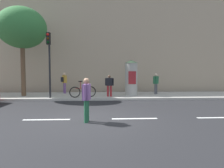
# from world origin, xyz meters

# --- Properties ---
(ground_plane) EXTENTS (80.00, 80.00, 0.00)m
(ground_plane) POSITION_xyz_m (0.00, 0.00, 0.00)
(ground_plane) COLOR #232326
(sidewalk_curb) EXTENTS (36.00, 4.00, 0.15)m
(sidewalk_curb) POSITION_xyz_m (0.00, 7.00, 0.07)
(sidewalk_curb) COLOR #B2ADA3
(sidewalk_curb) RESTS_ON ground_plane
(lane_markings) EXTENTS (25.80, 0.16, 0.01)m
(lane_markings) POSITION_xyz_m (-0.00, 0.00, 0.00)
(lane_markings) COLOR silver
(lane_markings) RESTS_ON ground_plane
(building_backdrop) EXTENTS (36.00, 5.00, 10.86)m
(building_backdrop) POSITION_xyz_m (0.00, 12.00, 5.43)
(building_backdrop) COLOR tan
(building_backdrop) RESTS_ON ground_plane
(traffic_light) EXTENTS (0.24, 0.45, 4.15)m
(traffic_light) POSITION_xyz_m (-2.91, 5.24, 2.95)
(traffic_light) COLOR black
(traffic_light) RESTS_ON sidewalk_curb
(poster_column) EXTENTS (0.97, 0.97, 2.53)m
(poster_column) POSITION_xyz_m (2.55, 6.62, 1.43)
(poster_column) COLOR #9E9B93
(poster_column) RESTS_ON sidewalk_curb
(street_tree) EXTENTS (3.32, 3.32, 6.14)m
(street_tree) POSITION_xyz_m (-5.07, 6.62, 4.85)
(street_tree) COLOR brown
(street_tree) RESTS_ON sidewalk_curb
(pedestrian_in_red_top) EXTENTS (0.30, 0.59, 1.62)m
(pedestrian_in_red_top) POSITION_xyz_m (-0.14, -0.42, 0.95)
(pedestrian_in_red_top) COLOR #1E5938
(pedestrian_in_red_top) RESTS_ON ground_plane
(pedestrian_in_light_jacket) EXTENTS (0.49, 0.55, 1.57)m
(pedestrian_in_light_jacket) POSITION_xyz_m (4.51, 7.19, 1.08)
(pedestrian_in_light_jacket) COLOR #4C4C51
(pedestrian_in_light_jacket) RESTS_ON sidewalk_curb
(pedestrian_with_bag) EXTENTS (0.60, 0.29, 1.47)m
(pedestrian_with_bag) POSITION_xyz_m (0.94, 5.94, 1.00)
(pedestrian_with_bag) COLOR maroon
(pedestrian_with_bag) RESTS_ON sidewalk_curb
(pedestrian_with_backpack) EXTENTS (0.51, 0.55, 1.64)m
(pedestrian_with_backpack) POSITION_xyz_m (-2.51, 8.08, 1.13)
(pedestrian_with_backpack) COLOR #724C84
(pedestrian_with_backpack) RESTS_ON sidewalk_curb
(bicycle_leaning) EXTENTS (1.72, 0.54, 1.09)m
(bicycle_leaning) POSITION_xyz_m (-0.83, 5.57, 0.54)
(bicycle_leaning) COLOR black
(bicycle_leaning) RESTS_ON sidewalk_curb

